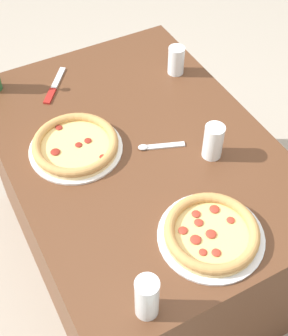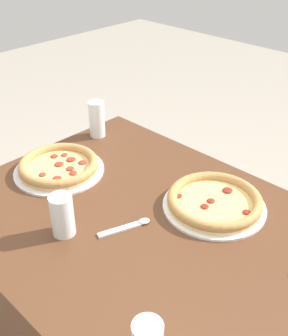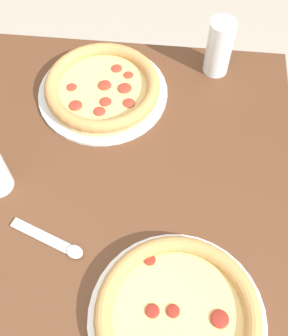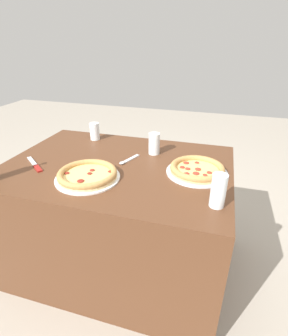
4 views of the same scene
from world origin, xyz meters
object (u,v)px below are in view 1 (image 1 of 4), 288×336
object	(u,v)px
pizza_pepperoni	(75,145)
glass_mango_juice	(176,62)
spoon	(156,146)
glass_red_wine	(213,142)
pizza_margherita	(211,233)
knife	(54,87)
glass_cola	(147,299)

from	to	relation	value
pizza_pepperoni	glass_mango_juice	world-z (taller)	glass_mango_juice
glass_mango_juice	spoon	xyz separation A→B (m)	(0.33, -0.27, -0.05)
pizza_pepperoni	glass_red_wine	world-z (taller)	glass_red_wine
glass_mango_juice	spoon	bearing A→B (deg)	-39.45
glass_mango_juice	spoon	size ratio (longest dim) A/B	0.71
pizza_margherita	knife	bearing A→B (deg)	-169.50
pizza_margherita	spoon	distance (m)	0.39
glass_cola	knife	bearing A→B (deg)	173.44
knife	spoon	bearing A→B (deg)	22.63
glass_red_wine	spoon	size ratio (longest dim) A/B	0.79
glass_red_wine	knife	xyz separation A→B (m)	(-0.58, -0.34, -0.06)
pizza_margherita	glass_red_wine	xyz separation A→B (m)	(-0.27, 0.18, 0.04)
glass_cola	pizza_pepperoni	bearing A→B (deg)	174.59
pizza_margherita	spoon	xyz separation A→B (m)	(-0.39, 0.03, -0.02)
glass_mango_juice	spoon	world-z (taller)	glass_mango_juice
spoon	glass_mango_juice	bearing A→B (deg)	140.55
knife	pizza_margherita	bearing A→B (deg)	10.50
glass_cola	pizza_margherita	bearing A→B (deg)	112.09
glass_cola	knife	distance (m)	0.97
pizza_pepperoni	glass_mango_juice	bearing A→B (deg)	112.09
glass_cola	glass_mango_juice	xyz separation A→B (m)	(-0.82, 0.57, -0.01)
glass_red_wine	knife	size ratio (longest dim) A/B	0.67
glass_mango_juice	glass_red_wine	size ratio (longest dim) A/B	0.90
glass_mango_juice	glass_red_wine	world-z (taller)	glass_red_wine
glass_cola	spoon	world-z (taller)	glass_cola
pizza_pepperoni	knife	size ratio (longest dim) A/B	1.69
spoon	pizza_pepperoni	bearing A→B (deg)	-115.76
glass_mango_juice	glass_red_wine	distance (m)	0.46
pizza_margherita	knife	distance (m)	0.87
pizza_pepperoni	spoon	world-z (taller)	pizza_pepperoni
pizza_pepperoni	knife	bearing A→B (deg)	171.38
glass_cola	glass_red_wine	xyz separation A→B (m)	(-0.38, 0.45, -0.01)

